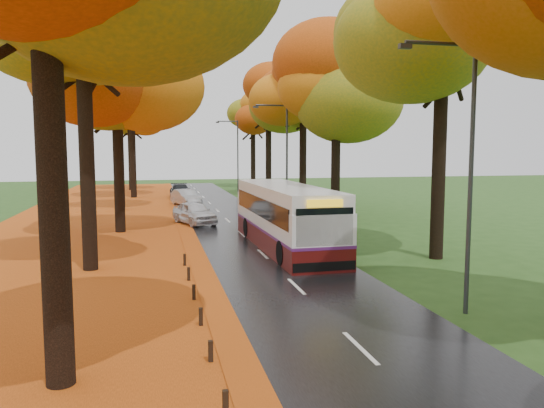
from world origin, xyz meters
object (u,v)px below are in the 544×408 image
object	(u,v)px
car_silver	(186,197)
bus	(285,215)
car_dark	(180,191)
streetlamp_far	(235,151)
car_white	(194,213)
streetlamp_near	(464,157)
streetlamp_mid	(283,152)

from	to	relation	value
car_silver	bus	bearing A→B (deg)	-95.93
bus	car_dark	bearing A→B (deg)	96.46
bus	car_silver	world-z (taller)	bus
streetlamp_far	car_white	bearing A→B (deg)	-105.13
streetlamp_far	bus	bearing A→B (deg)	-94.39
streetlamp_near	streetlamp_mid	bearing A→B (deg)	90.00
car_silver	car_dark	size ratio (longest dim) A/B	0.88
streetlamp_mid	car_dark	size ratio (longest dim) A/B	1.66
car_white	car_dark	size ratio (longest dim) A/B	0.89
streetlamp_near	streetlamp_far	size ratio (longest dim) A/B	1.00
bus	car_white	xyz separation A→B (m)	(-3.79, 9.30, -0.89)
bus	car_dark	size ratio (longest dim) A/B	2.45
car_silver	car_white	bearing A→B (deg)	-106.62
streetlamp_far	car_silver	distance (m)	13.91
bus	car_dark	world-z (taller)	bus
streetlamp_near	streetlamp_far	bearing A→B (deg)	90.00
car_white	car_silver	bearing A→B (deg)	70.31
bus	streetlamp_near	bearing A→B (deg)	-78.88
streetlamp_near	streetlamp_far	distance (m)	44.00
streetlamp_mid	car_silver	bearing A→B (deg)	121.17
streetlamp_far	bus	xyz separation A→B (m)	(-2.50, -32.59, -3.05)
streetlamp_near	streetlamp_mid	distance (m)	22.00
streetlamp_near	car_silver	world-z (taller)	streetlamp_near
streetlamp_near	car_dark	distance (m)	40.11
streetlamp_near	streetlamp_far	world-z (taller)	same
bus	car_white	world-z (taller)	bus
bus	car_white	size ratio (longest dim) A/B	2.76
streetlamp_near	car_dark	xyz separation A→B (m)	(-6.30, 39.42, -3.97)
streetlamp_far	car_white	size ratio (longest dim) A/B	1.87
streetlamp_near	car_white	bearing A→B (deg)	106.91
car_silver	car_dark	world-z (taller)	car_silver
streetlamp_near	car_white	xyz separation A→B (m)	(-6.30, 20.71, -3.94)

